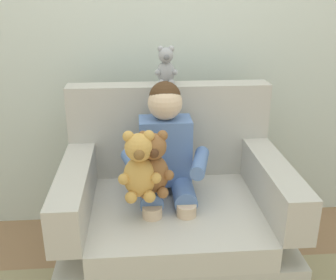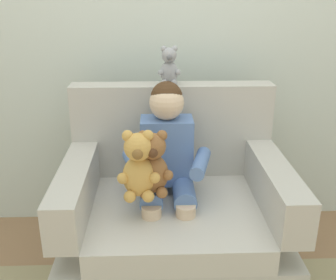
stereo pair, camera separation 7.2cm
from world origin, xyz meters
name	(u,v)px [view 2 (the right image)]	position (x,y,z in m)	size (l,w,h in m)	color
ground_plane	(174,276)	(0.00, 0.00, 0.00)	(8.00, 8.00, 0.00)	#936D4C
back_wall	(170,17)	(0.00, 0.68, 1.30)	(6.00, 0.10, 2.60)	silver
armchair	(174,221)	(0.00, 0.04, 0.32)	(1.09, 0.85, 0.98)	#BCB7AD
seated_child	(167,158)	(-0.04, 0.06, 0.67)	(0.45, 0.39, 0.82)	#597AB7
plush_brown	(153,165)	(-0.11, -0.11, 0.71)	(0.18, 0.15, 0.31)	brown
plush_honey	(139,167)	(-0.17, -0.14, 0.72)	(0.19, 0.16, 0.32)	gold
plush_grey_on_backrest	(169,67)	(-0.02, 0.35, 1.07)	(0.12, 0.10, 0.20)	#9E9EA3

